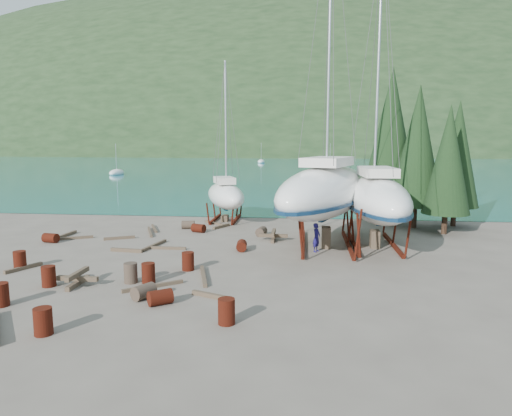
# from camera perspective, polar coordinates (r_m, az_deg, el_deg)

# --- Properties ---
(ground) EXTENTS (600.00, 600.00, 0.00)m
(ground) POSITION_cam_1_polar(r_m,az_deg,el_deg) (22.41, -6.34, -7.54)
(ground) COLOR #5D5349
(ground) RESTS_ON ground
(bay_water) EXTENTS (700.00, 700.00, 0.00)m
(bay_water) POSITION_cam_1_polar(r_m,az_deg,el_deg) (336.12, 5.44, 7.23)
(bay_water) COLOR teal
(bay_water) RESTS_ON ground
(far_hill) EXTENTS (800.00, 360.00, 110.00)m
(far_hill) POSITION_cam_1_polar(r_m,az_deg,el_deg) (341.12, 5.45, 7.24)
(far_hill) COLOR black
(far_hill) RESTS_ON ground
(far_house_left) EXTENTS (6.60, 5.60, 5.60)m
(far_house_left) POSITION_cam_1_polar(r_m,az_deg,el_deg) (220.77, -10.94, 7.33)
(far_house_left) COLOR beige
(far_house_left) RESTS_ON ground
(far_house_center) EXTENTS (6.60, 5.60, 5.60)m
(far_house_center) POSITION_cam_1_polar(r_m,az_deg,el_deg) (212.50, -0.49, 7.45)
(far_house_center) COLOR beige
(far_house_center) RESTS_ON ground
(far_house_right) EXTENTS (6.60, 5.60, 5.60)m
(far_house_right) POSITION_cam_1_polar(r_m,az_deg,el_deg) (212.56, 13.14, 7.23)
(far_house_right) COLOR beige
(far_house_right) RESTS_ON ground
(cypress_near_right) EXTENTS (3.60, 3.60, 10.00)m
(cypress_near_right) POSITION_cam_1_polar(r_m,az_deg,el_deg) (33.93, 19.57, 7.31)
(cypress_near_right) COLOR black
(cypress_near_right) RESTS_ON ground
(cypress_mid_right) EXTENTS (3.06, 3.06, 8.50)m
(cypress_mid_right) POSITION_cam_1_polar(r_m,az_deg,el_deg) (32.40, 22.90, 5.57)
(cypress_mid_right) COLOR black
(cypress_mid_right) RESTS_ON ground
(cypress_back_left) EXTENTS (4.14, 4.14, 11.50)m
(cypress_back_left) POSITION_cam_1_polar(r_m,az_deg,el_deg) (35.59, 16.52, 8.87)
(cypress_back_left) COLOR black
(cypress_back_left) RESTS_ON ground
(cypress_far_right) EXTENTS (3.24, 3.24, 9.00)m
(cypress_far_right) POSITION_cam_1_polar(r_m,az_deg,el_deg) (35.70, 23.87, 6.17)
(cypress_far_right) COLOR black
(cypress_far_right) RESTS_ON ground
(moored_boat_left) EXTENTS (2.00, 5.00, 6.05)m
(moored_boat_left) POSITION_cam_1_polar(r_m,az_deg,el_deg) (88.35, -17.02, 4.23)
(moored_boat_left) COLOR white
(moored_boat_left) RESTS_ON ground
(moored_boat_mid) EXTENTS (2.00, 5.00, 6.05)m
(moored_boat_mid) POSITION_cam_1_polar(r_m,az_deg,el_deg) (101.33, 9.20, 4.96)
(moored_boat_mid) COLOR white
(moored_boat_mid) RESTS_ON ground
(moored_boat_far) EXTENTS (2.00, 5.00, 6.05)m
(moored_boat_far) POSITION_cam_1_polar(r_m,az_deg,el_deg) (131.77, 0.65, 5.82)
(moored_boat_far) COLOR white
(moored_boat_far) RESTS_ON ground
(large_sailboat_near) EXTENTS (7.84, 13.40, 20.29)m
(large_sailboat_near) POSITION_cam_1_polar(r_m,az_deg,el_deg) (26.92, 8.82, 2.16)
(large_sailboat_near) COLOR white
(large_sailboat_near) RESTS_ON ground
(large_sailboat_far) EXTENTS (3.75, 11.29, 17.65)m
(large_sailboat_far) POSITION_cam_1_polar(r_m,az_deg,el_deg) (27.47, 14.64, 1.31)
(large_sailboat_far) COLOR white
(large_sailboat_far) RESTS_ON ground
(small_sailboat_shore) EXTENTS (5.00, 7.93, 12.12)m
(small_sailboat_shore) POSITION_cam_1_polar(r_m,az_deg,el_deg) (35.37, -3.84, 1.63)
(small_sailboat_shore) COLOR white
(small_sailboat_shore) RESTS_ON ground
(worker) EXTENTS (0.61, 0.70, 1.61)m
(worker) POSITION_cam_1_polar(r_m,az_deg,el_deg) (25.64, 7.57, -3.67)
(worker) COLOR #181353
(worker) RESTS_ON ground
(drum_0) EXTENTS (0.58, 0.58, 0.88)m
(drum_0) POSITION_cam_1_polar(r_m,az_deg,el_deg) (21.43, -24.50, -7.77)
(drum_0) COLOR #57190E
(drum_0) RESTS_ON ground
(drum_1) EXTENTS (0.95, 1.05, 0.58)m
(drum_1) POSITION_cam_1_polar(r_m,az_deg,el_deg) (18.63, -13.85, -10.11)
(drum_1) COLOR #2D2823
(drum_1) RESTS_ON ground
(drum_2) EXTENTS (0.97, 0.73, 0.58)m
(drum_2) POSITION_cam_1_polar(r_m,az_deg,el_deg) (30.46, -24.29, -3.43)
(drum_2) COLOR #57190E
(drum_2) RESTS_ON ground
(drum_3) EXTENTS (0.58, 0.58, 0.88)m
(drum_3) POSITION_cam_1_polar(r_m,az_deg,el_deg) (16.38, -25.07, -12.71)
(drum_3) COLOR #57190E
(drum_3) RESTS_ON ground
(drum_4) EXTENTS (1.03, 0.85, 0.58)m
(drum_4) POSITION_cam_1_polar(r_m,az_deg,el_deg) (31.13, -7.20, -2.52)
(drum_4) COLOR #57190E
(drum_4) RESTS_ON ground
(drum_5) EXTENTS (0.58, 0.58, 0.88)m
(drum_5) POSITION_cam_1_polar(r_m,az_deg,el_deg) (20.75, -15.39, -7.82)
(drum_5) COLOR #2D2823
(drum_5) RESTS_ON ground
(drum_6) EXTENTS (0.66, 0.93, 0.58)m
(drum_6) POSITION_cam_1_polar(r_m,az_deg,el_deg) (25.77, -1.81, -4.73)
(drum_6) COLOR #57190E
(drum_6) RESTS_ON ground
(drum_7) EXTENTS (0.58, 0.58, 0.88)m
(drum_7) POSITION_cam_1_polar(r_m,az_deg,el_deg) (15.75, -3.71, -12.77)
(drum_7) COLOR #57190E
(drum_7) RESTS_ON ground
(drum_8) EXTENTS (0.58, 0.58, 0.88)m
(drum_8) POSITION_cam_1_polar(r_m,az_deg,el_deg) (24.87, -27.43, -5.80)
(drum_8) COLOR #57190E
(drum_8) RESTS_ON ground
(drum_9) EXTENTS (0.95, 0.69, 0.58)m
(drum_9) POSITION_cam_1_polar(r_m,az_deg,el_deg) (32.50, -8.48, -2.08)
(drum_9) COLOR #2D2823
(drum_9) RESTS_ON ground
(drum_10) EXTENTS (0.58, 0.58, 0.88)m
(drum_10) POSITION_cam_1_polar(r_m,az_deg,el_deg) (20.54, -13.30, -7.91)
(drum_10) COLOR #57190E
(drum_10) RESTS_ON ground
(drum_11) EXTENTS (0.74, 0.97, 0.58)m
(drum_11) POSITION_cam_1_polar(r_m,az_deg,el_deg) (29.76, 0.67, -2.95)
(drum_11) COLOR #2D2823
(drum_11) RESTS_ON ground
(drum_12) EXTENTS (1.05, 0.99, 0.58)m
(drum_12) POSITION_cam_1_polar(r_m,az_deg,el_deg) (17.85, -11.87, -10.87)
(drum_12) COLOR #57190E
(drum_12) RESTS_ON ground
(drum_13) EXTENTS (0.58, 0.58, 0.88)m
(drum_13) POSITION_cam_1_polar(r_m,az_deg,el_deg) (19.76, -29.29, -9.43)
(drum_13) COLOR #57190E
(drum_13) RESTS_ON ground
(drum_14) EXTENTS (0.58, 0.58, 0.88)m
(drum_14) POSITION_cam_1_polar(r_m,az_deg,el_deg) (22.15, -8.50, -6.59)
(drum_14) COLOR #57190E
(drum_14) RESTS_ON ground
(timber_0) EXTENTS (1.25, 2.51, 0.14)m
(timber_0) POSITION_cam_1_polar(r_m,az_deg,el_deg) (32.78, -12.61, -2.49)
(timber_0) COLOR brown
(timber_0) RESTS_ON ground
(timber_2) EXTENTS (0.30, 2.37, 0.19)m
(timber_2) POSITION_cam_1_polar(r_m,az_deg,el_deg) (32.07, -22.69, -3.14)
(timber_2) COLOR brown
(timber_2) RESTS_ON ground
(timber_3) EXTENTS (2.18, 1.73, 0.15)m
(timber_3) POSITION_cam_1_polar(r_m,az_deg,el_deg) (19.92, -12.73, -9.51)
(timber_3) COLOR brown
(timber_3) RESTS_ON ground
(timber_4) EXTENTS (1.77, 1.00, 0.17)m
(timber_4) POSITION_cam_1_polar(r_m,az_deg,el_deg) (30.03, -16.71, -3.60)
(timber_4) COLOR brown
(timber_4) RESTS_ON ground
(timber_5) EXTENTS (0.96, 2.90, 0.16)m
(timber_5) POSITION_cam_1_polar(r_m,az_deg,el_deg) (20.98, -6.59, -8.42)
(timber_5) COLOR brown
(timber_5) RESTS_ON ground
(timber_6) EXTENTS (0.97, 1.65, 0.19)m
(timber_6) POSITION_cam_1_polar(r_m,az_deg,el_deg) (32.65, -4.35, -2.32)
(timber_6) COLOR brown
(timber_6) RESTS_ON ground
(timber_7) EXTENTS (1.60, 0.81, 0.17)m
(timber_7) POSITION_cam_1_polar(r_m,az_deg,el_deg) (18.39, -5.76, -10.82)
(timber_7) COLOR brown
(timber_7) RESTS_ON ground
(timber_8) EXTENTS (1.90, 0.40, 0.19)m
(timber_8) POSITION_cam_1_polar(r_m,az_deg,el_deg) (26.52, -15.87, -5.10)
(timber_8) COLOR brown
(timber_8) RESTS_ON ground
(timber_9) EXTENTS (1.88, 1.71, 0.15)m
(timber_9) POSITION_cam_1_polar(r_m,az_deg,el_deg) (34.03, -5.12, -1.92)
(timber_9) COLOR brown
(timber_9) RESTS_ON ground
(timber_10) EXTENTS (0.63, 2.71, 0.16)m
(timber_10) POSITION_cam_1_polar(r_m,az_deg,el_deg) (27.44, -12.59, -4.56)
(timber_10) COLOR brown
(timber_10) RESTS_ON ground
(timber_11) EXTENTS (2.27, 0.15, 0.15)m
(timber_11) POSITION_cam_1_polar(r_m,az_deg,el_deg) (26.62, -11.13, -4.93)
(timber_11) COLOR brown
(timber_11) RESTS_ON ground
(timber_12) EXTENTS (0.94, 1.81, 0.17)m
(timber_12) POSITION_cam_1_polar(r_m,az_deg,el_deg) (24.75, -27.04, -6.68)
(timber_12) COLOR brown
(timber_12) RESTS_ON ground
(timber_15) EXTENTS (1.35, 2.99, 0.15)m
(timber_15) POSITION_cam_1_polar(r_m,az_deg,el_deg) (31.57, -13.12, -2.92)
(timber_15) COLOR brown
(timber_15) RESTS_ON ground
(timber_17) EXTENTS (2.18, 1.25, 0.16)m
(timber_17) POSITION_cam_1_polar(r_m,az_deg,el_deg) (30.98, -21.87, -3.50)
(timber_17) COLOR brown
(timber_17) RESTS_ON ground
(timber_pile_fore) EXTENTS (1.80, 1.80, 0.60)m
(timber_pile_fore) POSITION_cam_1_polar(r_m,az_deg,el_deg) (21.13, -21.41, -8.20)
(timber_pile_fore) COLOR brown
(timber_pile_fore) RESTS_ON ground
(timber_pile_aft) EXTENTS (1.80, 1.80, 0.60)m
(timber_pile_aft) POSITION_cam_1_polar(r_m,az_deg,el_deg) (28.42, 2.18, -3.47)
(timber_pile_aft) COLOR brown
(timber_pile_aft) RESTS_ON ground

